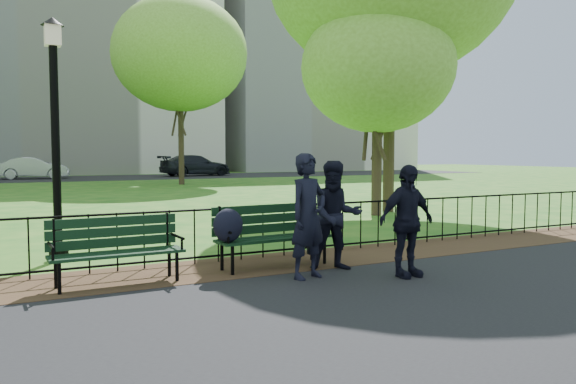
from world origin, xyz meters
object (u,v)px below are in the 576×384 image
lamppost (55,130)px  sedan_silver (34,168)px  sedan_dark (196,165)px  park_bench_main (252,227)px  person_right (407,221)px  tree_near_e (378,68)px  person_left (308,216)px  person_mid (336,216)px  tree_far_e (180,54)px  park_bench_left_a (116,243)px

lamppost → sedan_silver: size_ratio=0.88×
sedan_silver → sedan_dark: 11.44m
park_bench_main → person_right: bearing=-42.0°
park_bench_main → sedan_silver: 34.28m
park_bench_main → tree_near_e: size_ratio=0.33×
person_left → person_mid: (0.65, 0.29, -0.06)m
sedan_dark → tree_far_e: bearing=151.3°
lamppost → park_bench_left_a: bearing=-76.5°
park_bench_main → person_mid: bearing=-30.1°
person_left → person_mid: bearing=7.9°
lamppost → person_right: lamppost is taller
lamppost → tree_far_e: bearing=68.1°
person_mid → park_bench_left_a: bearing=-171.5°
park_bench_left_a → lamppost: lamppost is taller
tree_far_e → person_right: size_ratio=6.52×
person_mid → sedan_silver: person_mid is taller
tree_far_e → person_mid: (-4.75, -23.77, -6.46)m
park_bench_main → park_bench_left_a: size_ratio=1.14×
park_bench_main → tree_far_e: (5.89, 23.19, 6.63)m
person_mid → person_right: 1.08m
park_bench_left_a → sedan_silver: 34.24m
lamppost → sedan_dark: 34.43m
tree_far_e → park_bench_main: bearing=-104.3°
person_left → person_right: person_left is taller
sedan_silver → person_mid: bearing=-168.7°
person_left → sedan_silver: 35.17m
tree_near_e → sedan_dark: size_ratio=1.09×
sedan_silver → lamppost: bearing=-174.9°
person_left → person_right: (1.30, -0.56, -0.08)m
tree_near_e → person_left: (-5.77, -6.21, -3.29)m
person_mid → sedan_dark: 35.92m
person_right → person_left: bearing=154.3°
tree_far_e → person_left: bearing=-102.7°
park_bench_left_a → lamppost: (-0.53, 2.19, 1.60)m
person_mid → lamppost: bearing=162.1°
park_bench_main → sedan_silver: bearing=88.7°
sedan_dark → sedan_silver: bearing=82.7°
park_bench_left_a → sedan_silver: sedan_silver is taller
park_bench_left_a → tree_far_e: (7.89, 23.16, 6.73)m
tree_far_e → park_bench_left_a: bearing=-108.8°
person_left → person_right: 1.42m
person_right → lamppost: bearing=137.4°
person_left → person_right: bearing=-39.9°
person_right → sedan_dark: 36.59m
person_mid → person_left: bearing=-136.0°
tree_far_e → tree_near_e: bearing=-88.8°
park_bench_main → lamppost: size_ratio=0.50×
person_mid → sedan_dark: bearing=94.8°
tree_near_e → person_mid: bearing=-130.9°
lamppost → person_mid: size_ratio=2.40×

